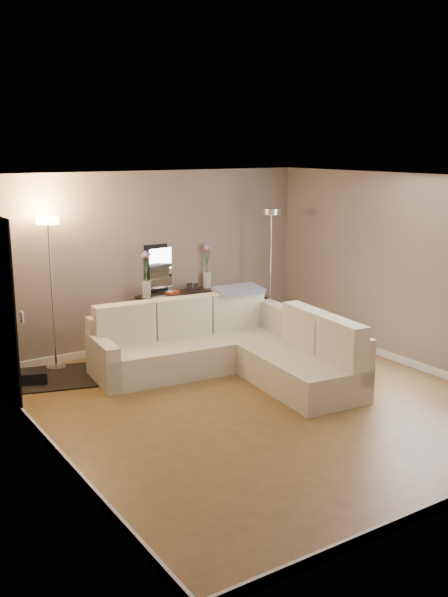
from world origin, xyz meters
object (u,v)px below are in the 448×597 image
console_table (174,316)px  floor_lamp_unlit (271,247)px  sectional_sofa (230,348)px  floor_lamp_lit (50,263)px

console_table → floor_lamp_unlit: floor_lamp_unlit is taller
sectional_sofa → floor_lamp_lit: bearing=142.3°
sectional_sofa → floor_lamp_unlit: (1.51, 1.15, 1.07)m
floor_lamp_lit → floor_lamp_unlit: 3.39m
sectional_sofa → floor_lamp_lit: (-1.87, 1.45, 1.10)m
console_table → floor_lamp_unlit: bearing=-14.9°
sectional_sofa → console_table: size_ratio=2.12×
console_table → floor_lamp_lit: 2.13m
console_table → floor_lamp_lit: bearing=-176.7°
sectional_sofa → console_table: bearing=89.6°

